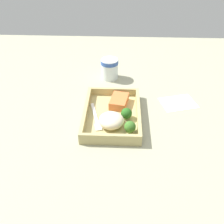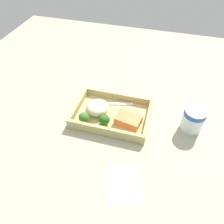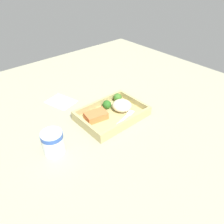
{
  "view_description": "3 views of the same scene",
  "coord_description": "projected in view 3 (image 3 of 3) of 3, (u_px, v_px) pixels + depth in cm",
  "views": [
    {
      "loc": [
        74.72,
        3.19,
        58.89
      ],
      "look_at": [
        0.0,
        0.0,
        2.7
      ],
      "focal_mm": 42.0,
      "sensor_mm": 36.0,
      "label": 1
    },
    {
      "loc": [
        -15.66,
        56.06,
        61.72
      ],
      "look_at": [
        0.0,
        0.0,
        2.7
      ],
      "focal_mm": 35.0,
      "sensor_mm": 36.0,
      "label": 2
    },
    {
      "loc": [
        -50.37,
        -57.86,
        57.45
      ],
      "look_at": [
        0.0,
        0.0,
        2.7
      ],
      "focal_mm": 35.0,
      "sensor_mm": 36.0,
      "label": 3
    }
  ],
  "objects": [
    {
      "name": "ground_plane",
      "position": [
        112.0,
        119.0,
        0.96
      ],
      "size": [
        160.0,
        160.0,
        2.0
      ],
      "primitive_type": "cube",
      "color": "#9E9D81"
    },
    {
      "name": "takeout_tray",
      "position": [
        112.0,
        116.0,
        0.95
      ],
      "size": [
        28.66,
        20.09,
        1.2
      ],
      "primitive_type": "cube",
      "color": "tan",
      "rests_on": "ground_plane"
    },
    {
      "name": "tray_rim",
      "position": [
        112.0,
        112.0,
        0.94
      ],
      "size": [
        28.66,
        20.09,
        2.95
      ],
      "color": "tan",
      "rests_on": "takeout_tray"
    },
    {
      "name": "salmon_fillet",
      "position": [
        96.0,
        116.0,
        0.92
      ],
      "size": [
        10.06,
        7.59,
        3.04
      ],
      "primitive_type": "cube",
      "rotation": [
        0.0,
        0.0,
        -0.19
      ],
      "color": "orange",
      "rests_on": "takeout_tray"
    },
    {
      "name": "mashed_potatoes",
      "position": [
        122.0,
        106.0,
        0.97
      ],
      "size": [
        8.56,
        8.63,
        4.63
      ],
      "primitive_type": "ellipsoid",
      "color": "beige",
      "rests_on": "takeout_tray"
    },
    {
      "name": "broccoli_floret_1",
      "position": [
        107.0,
        105.0,
        0.98
      ],
      "size": [
        3.93,
        3.93,
        4.12
      ],
      "color": "#85A75C",
      "rests_on": "takeout_tray"
    },
    {
      "name": "broccoli_floret_2",
      "position": [
        118.0,
        98.0,
        1.02
      ],
      "size": [
        3.85,
        3.85,
        4.31
      ],
      "color": "#739C5B",
      "rests_on": "takeout_tray"
    },
    {
      "name": "fork",
      "position": [
        124.0,
        118.0,
        0.93
      ],
      "size": [
        15.7,
        5.61,
        0.44
      ],
      "color": "white",
      "rests_on": "takeout_tray"
    },
    {
      "name": "paper_cup",
      "position": [
        53.0,
        142.0,
        0.76
      ],
      "size": [
        7.7,
        7.7,
        9.08
      ],
      "color": "white",
      "rests_on": "ground_plane"
    },
    {
      "name": "receipt_slip",
      "position": [
        61.0,
        102.0,
        1.06
      ],
      "size": [
        13.16,
        15.43,
        0.24
      ],
      "primitive_type": "cube",
      "rotation": [
        0.0,
        0.0,
        0.28
      ],
      "color": "white",
      "rests_on": "ground_plane"
    }
  ]
}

